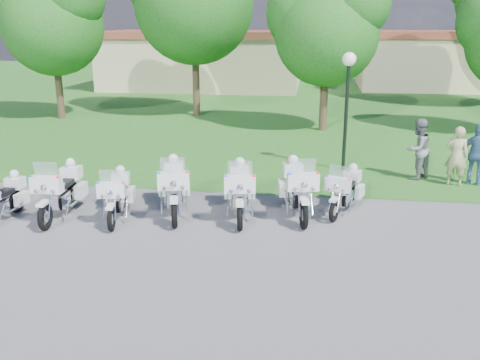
# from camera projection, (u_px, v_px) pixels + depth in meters

# --- Properties ---
(ground) EXTENTS (100.00, 100.00, 0.00)m
(ground) POSITION_uv_depth(u_px,v_px,m) (212.00, 231.00, 12.77)
(ground) COLOR slate
(ground) RESTS_ON ground
(grass_lawn) EXTENTS (100.00, 48.00, 0.01)m
(grass_lawn) POSITION_uv_depth(u_px,v_px,m) (283.00, 90.00, 38.37)
(grass_lawn) COLOR #2A641F
(grass_lawn) RESTS_ON ground
(motorcycle_0) EXTENTS (0.81, 2.09, 1.40)m
(motorcycle_0) POSITION_uv_depth(u_px,v_px,m) (0.00, 198.00, 13.31)
(motorcycle_0) COLOR black
(motorcycle_0) RESTS_ON ground
(motorcycle_1) EXTENTS (0.87, 2.42, 1.62)m
(motorcycle_1) POSITION_uv_depth(u_px,v_px,m) (61.00, 190.00, 13.62)
(motorcycle_1) COLOR black
(motorcycle_1) RESTS_ON ground
(motorcycle_2) EXTENTS (0.97, 2.15, 1.46)m
(motorcycle_2) POSITION_uv_depth(u_px,v_px,m) (117.00, 195.00, 13.50)
(motorcycle_2) COLOR black
(motorcycle_2) RESTS_ON ground
(motorcycle_3) EXTENTS (1.24, 2.48, 1.70)m
(motorcycle_3) POSITION_uv_depth(u_px,v_px,m) (174.00, 187.00, 13.80)
(motorcycle_3) COLOR black
(motorcycle_3) RESTS_ON ground
(motorcycle_4) EXTENTS (1.02, 2.46, 1.65)m
(motorcycle_4) POSITION_uv_depth(u_px,v_px,m) (240.00, 190.00, 13.62)
(motorcycle_4) COLOR black
(motorcycle_4) RESTS_ON ground
(motorcycle_5) EXTENTS (1.13, 2.49, 1.69)m
(motorcycle_5) POSITION_uv_depth(u_px,v_px,m) (297.00, 188.00, 13.74)
(motorcycle_5) COLOR black
(motorcycle_5) RESTS_ON ground
(motorcycle_6) EXTENTS (1.12, 2.02, 1.41)m
(motorcycle_6) POSITION_uv_depth(u_px,v_px,m) (345.00, 190.00, 13.95)
(motorcycle_6) COLOR black
(motorcycle_6) RESTS_ON ground
(lamp_post) EXTENTS (0.44, 0.44, 3.88)m
(lamp_post) POSITION_uv_depth(u_px,v_px,m) (348.00, 82.00, 17.17)
(lamp_post) COLOR black
(lamp_post) RESTS_ON ground
(tree_0) EXTENTS (5.77, 4.92, 7.69)m
(tree_0) POSITION_uv_depth(u_px,v_px,m) (52.00, 15.00, 26.07)
(tree_0) COLOR #38281C
(tree_0) RESTS_ON ground
(tree_2) EXTENTS (5.35, 4.56, 7.13)m
(tree_2) POSITION_uv_depth(u_px,v_px,m) (326.00, 23.00, 23.20)
(tree_2) COLOR #38281C
(tree_2) RESTS_ON ground
(building_west) EXTENTS (14.56, 8.32, 4.10)m
(building_west) POSITION_uv_depth(u_px,v_px,m) (204.00, 59.00, 39.54)
(building_west) COLOR #C7B98F
(building_west) RESTS_ON ground
(building_east) EXTENTS (11.44, 7.28, 4.10)m
(building_east) POSITION_uv_depth(u_px,v_px,m) (437.00, 60.00, 39.14)
(building_east) COLOR #C7B98F
(building_east) RESTS_ON ground
(bystander_a) EXTENTS (0.74, 0.57, 1.82)m
(bystander_a) POSITION_uv_depth(u_px,v_px,m) (457.00, 156.00, 16.08)
(bystander_a) COLOR tan
(bystander_a) RESTS_ON ground
(bystander_b) EXTENTS (1.17, 1.17, 1.92)m
(bystander_b) POSITION_uv_depth(u_px,v_px,m) (418.00, 149.00, 16.74)
(bystander_b) COLOR slate
(bystander_b) RESTS_ON ground
(bystander_c) EXTENTS (1.18, 0.87, 1.86)m
(bystander_c) POSITION_uv_depth(u_px,v_px,m) (477.00, 155.00, 16.14)
(bystander_c) COLOR #396389
(bystander_c) RESTS_ON ground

